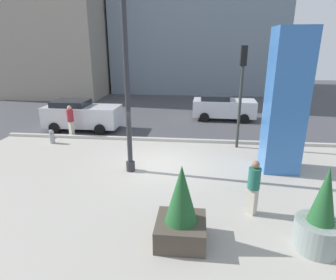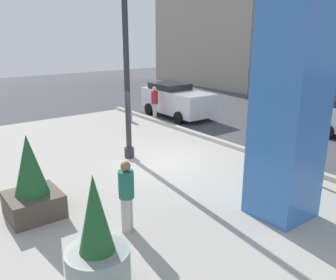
{
  "view_description": "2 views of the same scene",
  "coord_description": "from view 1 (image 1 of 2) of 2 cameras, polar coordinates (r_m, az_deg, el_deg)",
  "views": [
    {
      "loc": [
        1.63,
        -11.43,
        4.9
      ],
      "look_at": [
        0.49,
        -0.83,
        1.38
      ],
      "focal_mm": 30.61,
      "sensor_mm": 36.0,
      "label": 1
    },
    {
      "loc": [
        9.85,
        -7.31,
        4.49
      ],
      "look_at": [
        1.19,
        -0.74,
        1.21
      ],
      "focal_mm": 38.05,
      "sensor_mm": 36.0,
      "label": 2
    }
  ],
  "objects": [
    {
      "name": "pedestrian_crossing",
      "position": [
        16.87,
        -18.85,
        3.91
      ],
      "size": [
        0.5,
        0.5,
        1.78
      ],
      "color": "#B2AD9E",
      "rests_on": "ground_plane"
    },
    {
      "name": "potted_plant_near_left",
      "position": [
        7.52,
        2.63,
        -14.22
      ],
      "size": [
        1.28,
        1.28,
        2.16
      ],
      "color": "#4C4238",
      "rests_on": "ground_plane"
    },
    {
      "name": "potted_plant_by_pillar",
      "position": [
        8.23,
        28.05,
        -14.06
      ],
      "size": [
        1.17,
        1.17,
        2.24
      ],
      "color": "gray",
      "rests_on": "ground_plane"
    },
    {
      "name": "art_pillar_blue",
      "position": [
        12.09,
        22.38,
        6.86
      ],
      "size": [
        1.38,
        1.38,
        5.58
      ],
      "primitive_type": "cube",
      "color": "#3870BC",
      "rests_on": "ground_plane"
    },
    {
      "name": "lamp_post",
      "position": [
        10.97,
        -8.22,
        11.86
      ],
      "size": [
        0.44,
        0.44,
        7.59
      ],
      "color": "#2D2D33",
      "rests_on": "ground_plane"
    },
    {
      "name": "traffic_light_far_side",
      "position": [
        14.19,
        14.45,
        11.18
      ],
      "size": [
        0.28,
        0.42,
        4.91
      ],
      "color": "#333833",
      "rests_on": "ground_plane"
    },
    {
      "name": "pedestrian_on_sidewalk",
      "position": [
        8.95,
        16.68,
        -8.57
      ],
      "size": [
        0.51,
        0.51,
        1.74
      ],
      "color": "#B2AD9E",
      "rests_on": "ground_plane"
    },
    {
      "name": "fire_hydrant",
      "position": [
        16.17,
        -22.11,
        0.63
      ],
      "size": [
        0.36,
        0.26,
        0.75
      ],
      "color": "#99999E",
      "rests_on": "ground_plane"
    },
    {
      "name": "car_intersection",
      "position": [
        18.12,
        -16.82,
        4.82
      ],
      "size": [
        4.48,
        2.15,
        1.79
      ],
      "color": "silver",
      "rests_on": "ground_plane"
    },
    {
      "name": "ground_plane",
      "position": [
        16.27,
        0.1,
        0.75
      ],
      "size": [
        60.0,
        60.0,
        0.0
      ],
      "primitive_type": "plane",
      "color": "#47474C"
    },
    {
      "name": "plaza_pavement",
      "position": [
        10.75,
        -3.31,
        -8.87
      ],
      "size": [
        18.0,
        10.0,
        0.02
      ],
      "primitive_type": "cube",
      "color": "#ADA89E",
      "rests_on": "ground_plane"
    },
    {
      "name": "car_far_lane",
      "position": [
        20.23,
        10.89,
        6.48
      ],
      "size": [
        4.26,
        2.21,
        1.71
      ],
      "color": "silver",
      "rests_on": "ground_plane"
    },
    {
      "name": "curb_strip",
      "position": [
        15.41,
        -0.25,
        0.06
      ],
      "size": [
        18.0,
        0.24,
        0.16
      ],
      "primitive_type": "cube",
      "color": "#B7B2A8",
      "rests_on": "ground_plane"
    }
  ]
}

